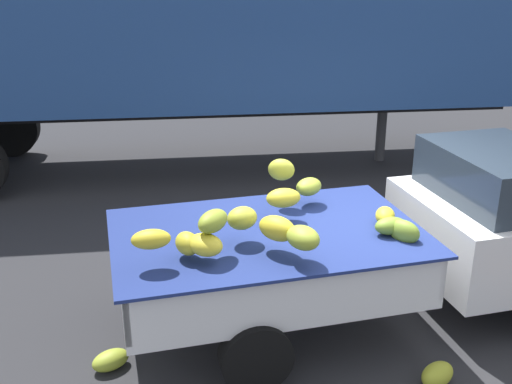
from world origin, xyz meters
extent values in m
plane|color=#28282B|center=(0.00, 0.00, 0.00)|extent=(220.00, 220.00, 0.00)
cube|color=gray|center=(0.00, 9.64, 0.08)|extent=(80.00, 0.80, 0.16)
cube|color=white|center=(1.66, -0.03, 0.79)|extent=(2.20, 1.93, 0.78)
cube|color=#28333D|center=(1.46, -0.05, 1.44)|extent=(1.26, 1.64, 0.52)
cube|color=white|center=(-1.01, -0.28, 0.58)|extent=(2.97, 2.00, 0.08)
cube|color=white|center=(-1.09, 0.57, 0.84)|extent=(2.81, 0.31, 0.44)
cube|color=white|center=(-0.94, -1.12, 0.84)|extent=(2.81, 0.31, 0.44)
cube|color=white|center=(0.36, -0.15, 0.84)|extent=(0.21, 1.75, 0.44)
cube|color=white|center=(-2.39, -0.40, 0.84)|extent=(0.21, 1.75, 0.44)
cube|color=#B21914|center=(-1.09, 0.60, 0.80)|extent=(2.69, 0.26, 0.07)
cube|color=navy|center=(-1.01, -0.28, 1.07)|extent=(3.10, 2.13, 0.03)
ellipsoid|color=#90A22E|center=(-1.57, -0.71, 1.42)|extent=(0.37, 0.40, 0.19)
ellipsoid|color=yellow|center=(-1.65, -0.81, 1.25)|extent=(0.41, 0.41, 0.18)
ellipsoid|color=gold|center=(0.14, -0.31, 1.18)|extent=(0.27, 0.33, 0.17)
ellipsoid|color=olive|center=(0.20, -0.64, 1.15)|extent=(0.33, 0.37, 0.22)
ellipsoid|color=gold|center=(-2.09, -0.84, 1.35)|extent=(0.33, 0.21, 0.16)
ellipsoid|color=gold|center=(-0.75, 0.35, 1.48)|extent=(0.33, 0.29, 0.23)
ellipsoid|color=#99A931|center=(-0.46, 0.32, 1.28)|extent=(0.40, 0.39, 0.18)
ellipsoid|color=olive|center=(0.11, -0.54, 1.17)|extent=(0.34, 0.24, 0.16)
ellipsoid|color=gold|center=(-0.81, -0.05, 1.32)|extent=(0.36, 0.27, 0.19)
ellipsoid|color=gold|center=(-1.01, -0.72, 1.31)|extent=(0.41, 0.43, 0.22)
ellipsoid|color=gold|center=(-1.28, -0.48, 1.33)|extent=(0.38, 0.36, 0.21)
ellipsoid|color=gold|center=(-1.79, -0.71, 1.22)|extent=(0.28, 0.32, 0.20)
ellipsoid|color=#96A62F|center=(-0.83, -0.95, 1.31)|extent=(0.36, 0.41, 0.19)
cylinder|color=black|center=(1.64, 0.82, 0.32)|extent=(0.66, 0.26, 0.64)
cylinder|color=black|center=(-1.42, 0.53, 0.32)|extent=(0.66, 0.26, 0.64)
cylinder|color=black|center=(-1.27, -1.15, 0.32)|extent=(0.66, 0.26, 0.64)
cube|color=navy|center=(-1.21, 5.01, 2.60)|extent=(12.09, 2.96, 2.70)
cube|color=black|center=(-1.21, 5.01, 1.10)|extent=(11.05, 0.82, 0.30)
cylinder|color=black|center=(-4.76, 6.35, 0.54)|extent=(1.09, 0.34, 1.08)
cylinder|color=#38383A|center=(2.08, 4.89, 0.62)|extent=(0.18, 0.18, 1.25)
ellipsoid|color=#98A72F|center=(-2.53, -0.67, 0.09)|extent=(0.41, 0.36, 0.18)
ellipsoid|color=#A3A82C|center=(0.30, -1.38, 0.11)|extent=(0.41, 0.35, 0.21)
camera|label=1|loc=(-1.98, -5.44, 3.49)|focal=42.56mm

